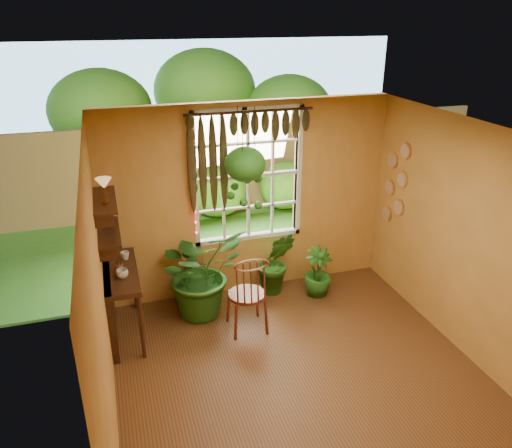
{
  "coord_description": "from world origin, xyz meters",
  "views": [
    {
      "loc": [
        -1.8,
        -3.9,
        3.76
      ],
      "look_at": [
        -0.24,
        1.15,
        1.49
      ],
      "focal_mm": 35.0,
      "sensor_mm": 36.0,
      "label": 1
    }
  ],
  "objects_px": {
    "counter_ledge": "(114,297)",
    "hanging_basket": "(245,168)",
    "windsor_chair": "(248,305)",
    "potted_plant_left": "(201,272)",
    "potted_plant_mid": "(276,262)"
  },
  "relations": [
    {
      "from": "counter_ledge",
      "to": "hanging_basket",
      "type": "relative_size",
      "value": 0.93
    },
    {
      "from": "windsor_chair",
      "to": "potted_plant_left",
      "type": "relative_size",
      "value": 1.01
    },
    {
      "from": "potted_plant_left",
      "to": "potted_plant_mid",
      "type": "distance_m",
      "value": 1.14
    },
    {
      "from": "potted_plant_left",
      "to": "counter_ledge",
      "type": "bearing_deg",
      "value": -170.41
    },
    {
      "from": "potted_plant_mid",
      "to": "counter_ledge",
      "type": "bearing_deg",
      "value": -169.96
    },
    {
      "from": "windsor_chair",
      "to": "hanging_basket",
      "type": "bearing_deg",
      "value": 76.07
    },
    {
      "from": "potted_plant_left",
      "to": "hanging_basket",
      "type": "xyz_separation_m",
      "value": [
        0.64,
        0.08,
        1.32
      ]
    },
    {
      "from": "windsor_chair",
      "to": "potted_plant_left",
      "type": "height_order",
      "value": "windsor_chair"
    },
    {
      "from": "potted_plant_mid",
      "to": "hanging_basket",
      "type": "distance_m",
      "value": 1.54
    },
    {
      "from": "counter_ledge",
      "to": "windsor_chair",
      "type": "height_order",
      "value": "windsor_chair"
    },
    {
      "from": "potted_plant_left",
      "to": "windsor_chair",
      "type": "bearing_deg",
      "value": -49.82
    },
    {
      "from": "hanging_basket",
      "to": "potted_plant_mid",
      "type": "bearing_deg",
      "value": 14.65
    },
    {
      "from": "windsor_chair",
      "to": "potted_plant_left",
      "type": "xyz_separation_m",
      "value": [
        -0.47,
        0.56,
        0.26
      ]
    },
    {
      "from": "potted_plant_left",
      "to": "hanging_basket",
      "type": "height_order",
      "value": "hanging_basket"
    },
    {
      "from": "windsor_chair",
      "to": "potted_plant_mid",
      "type": "relative_size",
      "value": 1.3
    }
  ]
}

